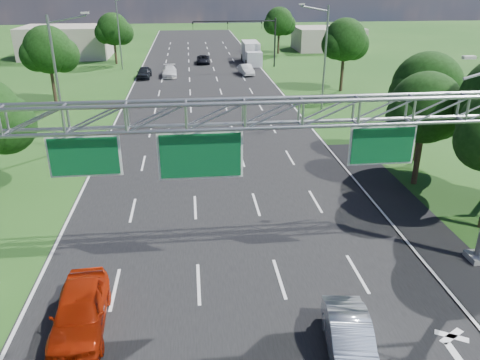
{
  "coord_description": "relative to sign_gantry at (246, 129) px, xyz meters",
  "views": [
    {
      "loc": [
        -1.81,
        -5.6,
        12.37
      ],
      "look_at": [
        0.48,
        15.66,
        3.09
      ],
      "focal_mm": 35.0,
      "sensor_mm": 36.0,
      "label": 1
    }
  ],
  "objects": [
    {
      "name": "ground",
      "position": [
        -0.33,
        18.0,
        -6.89
      ],
      "size": [
        220.0,
        220.0,
        0.0
      ],
      "primitive_type": "plane",
      "color": "#1F4D17",
      "rests_on": "ground"
    },
    {
      "name": "road",
      "position": [
        -0.33,
        18.0,
        -6.89
      ],
      "size": [
        18.0,
        180.0,
        0.02
      ],
      "primitive_type": "cube",
      "color": "black",
      "rests_on": "ground"
    },
    {
      "name": "road_flare",
      "position": [
        9.87,
        2.0,
        -6.89
      ],
      "size": [
        3.0,
        30.0,
        0.02
      ],
      "primitive_type": "cube",
      "color": "black",
      "rests_on": "ground"
    },
    {
      "name": "sign_gantry",
      "position": [
        0.0,
        0.0,
        0.0
      ],
      "size": [
        23.5,
        1.0,
        9.56
      ],
      "color": "gray",
      "rests_on": "ground"
    },
    {
      "name": "traffic_signal",
      "position": [
        7.15,
        53.0,
        -1.72
      ],
      "size": [
        12.21,
        0.24,
        7.0
      ],
      "color": "black",
      "rests_on": "ground"
    },
    {
      "name": "streetlight_l_near",
      "position": [
        -11.63,
        18.0,
        -1.31
      ],
      "size": [
        2.97,
        0.22,
        10.16
      ],
      "color": "gray",
      "rests_on": "ground"
    },
    {
      "name": "streetlight_l_far",
      "position": [
        -11.63,
        53.0,
        -1.31
      ],
      "size": [
        2.97,
        0.22,
        10.16
      ],
      "color": "gray",
      "rests_on": "ground"
    },
    {
      "name": "streetlight_r_mid",
      "position": [
        10.97,
        28.0,
        -1.31
      ],
      "size": [
        2.97,
        0.22,
        10.16
      ],
      "color": "gray",
      "rests_on": "ground"
    },
    {
      "name": "tree_cluster_right",
      "position": [
        14.47,
        7.19,
        -1.58
      ],
      "size": [
        9.91,
        14.6,
        8.68
      ],
      "color": "#2D2116",
      "rests_on": "ground"
    },
    {
      "name": "tree_verge_lb",
      "position": [
        -16.25,
        33.04,
        -1.48
      ],
      "size": [
        5.76,
        4.8,
        8.06
      ],
      "color": "#2D2116",
      "rests_on": "ground"
    },
    {
      "name": "tree_verge_lc",
      "position": [
        -13.25,
        58.04,
        -1.92
      ],
      "size": [
        5.76,
        4.8,
        7.62
      ],
      "color": "#2D2116",
      "rests_on": "ground"
    },
    {
      "name": "tree_verge_rd",
      "position": [
        15.75,
        36.04,
        -1.26
      ],
      "size": [
        5.76,
        4.8,
        8.28
      ],
      "color": "#2D2116",
      "rests_on": "ground"
    },
    {
      "name": "tree_verge_re",
      "position": [
        13.75,
        66.04,
        -1.7
      ],
      "size": [
        5.76,
        4.8,
        7.84
      ],
      "color": "#2D2116",
      "rests_on": "ground"
    },
    {
      "name": "building_left",
      "position": [
        -22.33,
        66.0,
        -4.39
      ],
      "size": [
        14.0,
        10.0,
        5.0
      ],
      "primitive_type": "cube",
      "color": "#AB9E90",
      "rests_on": "ground"
    },
    {
      "name": "building_right",
      "position": [
        23.67,
        70.0,
        -4.89
      ],
      "size": [
        12.0,
        9.0,
        4.0
      ],
      "primitive_type": "cube",
      "color": "#AB9E90",
      "rests_on": "ground"
    },
    {
      "name": "red_coupe",
      "position": [
        -6.64,
        -2.81,
        -6.07
      ],
      "size": [
        2.21,
        4.92,
        1.64
      ],
      "primitive_type": "imported",
      "rotation": [
        0.0,
        0.0,
        0.06
      ],
      "color": "#B22308",
      "rests_on": "ground"
    },
    {
      "name": "silver_sedan",
      "position": [
        3.07,
        -5.24,
        -6.19
      ],
      "size": [
        2.05,
        4.4,
        1.4
      ],
      "primitive_type": "imported",
      "rotation": [
        0.0,
        0.0,
        -0.14
      ],
      "color": "silver",
      "rests_on": "ground"
    },
    {
      "name": "car_queue_a",
      "position": [
        -4.79,
        47.03,
        -6.21
      ],
      "size": [
        2.02,
        4.74,
        1.36
      ],
      "primitive_type": "imported",
      "rotation": [
        0.0,
        0.0,
        0.02
      ],
      "color": "white",
      "rests_on": "ground"
    },
    {
      "name": "car_queue_b",
      "position": [
        0.11,
        57.07,
        -6.28
      ],
      "size": [
        2.16,
        4.44,
        1.22
      ],
      "primitive_type": "imported",
      "rotation": [
        0.0,
        0.0,
        -0.03
      ],
      "color": "black",
      "rests_on": "ground"
    },
    {
      "name": "car_queue_c",
      "position": [
        -8.15,
        46.33,
        -6.17
      ],
      "size": [
        1.92,
        4.34,
        1.45
      ],
      "primitive_type": "imported",
      "rotation": [
        0.0,
        0.0,
        -0.05
      ],
      "color": "black",
      "rests_on": "ground"
    },
    {
      "name": "car_queue_d",
      "position": [
        5.71,
        47.21,
        -6.21
      ],
      "size": [
        2.0,
        4.32,
        1.37
      ],
      "primitive_type": "imported",
      "rotation": [
        0.0,
        0.0,
        0.14
      ],
      "color": "silver",
      "rests_on": "ground"
    },
    {
      "name": "box_truck",
      "position": [
        7.67,
        56.82,
        -5.39
      ],
      "size": [
        2.53,
        8.27,
        3.12
      ],
      "rotation": [
        0.0,
        0.0,
        -0.01
      ],
      "color": "silver",
      "rests_on": "ground"
    }
  ]
}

